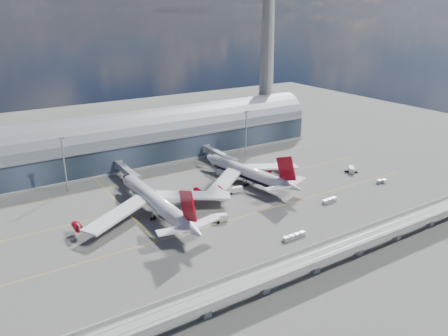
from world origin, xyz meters
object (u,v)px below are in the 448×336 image
airliner_left (157,203)px  service_truck_0 (170,214)px  floodlight_mast_right (246,132)px  service_truck_4 (279,167)px  service_truck_1 (221,218)px  cargo_train_0 (294,236)px  control_tower (267,56)px  cargo_train_1 (329,201)px  service_truck_5 (223,173)px  service_truck_3 (351,170)px  service_truck_2 (234,190)px  airliner_right (248,173)px  cargo_train_2 (381,181)px  floodlight_mast_left (64,163)px

airliner_left → service_truck_0: bearing=-46.7°
floodlight_mast_right → service_truck_4: floodlight_mast_right is taller
service_truck_1 → service_truck_4: size_ratio=0.99×
floodlight_mast_right → cargo_train_0: floodlight_mast_right is taller
control_tower → cargo_train_1: 121.47m
control_tower → service_truck_5: bearing=-142.2°
service_truck_5 → airliner_left: bearing=172.2°
service_truck_3 → service_truck_5: bearing=-167.5°
service_truck_5 → cargo_train_0: service_truck_5 is taller
floodlight_mast_right → service_truck_2: 57.33m
service_truck_3 → service_truck_0: bearing=-140.6°
floodlight_mast_right → airliner_right: 44.59m
service_truck_2 → airliner_left: bearing=104.9°
control_tower → cargo_train_2: 111.42m
service_truck_2 → cargo_train_1: size_ratio=0.95×
service_truck_5 → cargo_train_1: service_truck_5 is taller
cargo_train_0 → floodlight_mast_left: bearing=33.1°
service_truck_4 → cargo_train_2: bearing=-50.0°
service_truck_1 → cargo_train_1: bearing=-79.9°
floodlight_mast_right → airliner_right: floodlight_mast_right is taller
service_truck_3 → floodlight_mast_right: bearing=159.5°
floodlight_mast_right → service_truck_2: floodlight_mast_right is taller
service_truck_3 → cargo_train_0: 79.40m
floodlight_mast_right → cargo_train_0: bearing=-114.7°
airliner_right → service_truck_1: (-32.36, -27.36, -3.74)m
control_tower → service_truck_5: control_tower is taller
floodlight_mast_left → floodlight_mast_right: bearing=0.0°
service_truck_5 → cargo_train_0: bearing=-136.2°
airliner_right → cargo_train_2: (54.24, -34.61, -4.32)m
control_tower → service_truck_3: bearing=-94.3°
service_truck_0 → cargo_train_1: (64.64, -23.46, -0.74)m
service_truck_2 → service_truck_4: 38.44m
service_truck_5 → service_truck_0: bearing=177.7°
service_truck_1 → cargo_train_2: size_ratio=1.03×
floodlight_mast_right → service_truck_1: bearing=-131.6°
airliner_left → service_truck_3: size_ratio=11.11×
service_truck_0 → cargo_train_1: size_ratio=1.03×
service_truck_0 → service_truck_5: (43.14, 28.69, -0.11)m
service_truck_2 → service_truck_4: bearing=-61.1°
airliner_right → cargo_train_0: (-17.15, -53.51, -4.37)m
floodlight_mast_left → airliner_left: bearing=-62.6°
cargo_train_0 → cargo_train_2: 73.85m
service_truck_4 → service_truck_3: bearing=-34.8°
service_truck_2 → service_truck_3: 65.83m
control_tower → service_truck_0: control_tower is taller
service_truck_2 → service_truck_4: (36.18, 12.97, 0.25)m
airliner_left → floodlight_mast_left: bearing=116.3°
service_truck_3 → airliner_left: bearing=-142.6°
airliner_right → service_truck_5: bearing=98.7°
airliner_right → cargo_train_1: 41.20m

